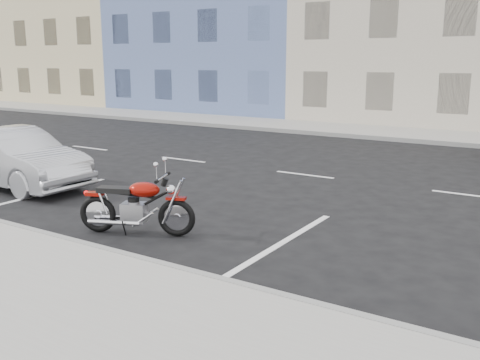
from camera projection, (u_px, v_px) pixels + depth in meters
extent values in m
plane|color=black|center=(381.00, 184.00, 12.77)|extent=(120.00, 120.00, 0.00)
cube|color=gray|center=(330.00, 129.00, 22.53)|extent=(80.00, 3.40, 0.15)
cube|color=gray|center=(313.00, 133.00, 21.13)|extent=(80.00, 0.12, 0.16)
cube|color=#C9B78A|center=(104.00, 16.00, 38.49)|extent=(12.00, 12.00, 12.00)
cube|color=#B8AE99|center=(454.00, 0.00, 25.97)|extent=(12.00, 12.00, 11.50)
torus|color=black|center=(219.00, 221.00, 8.82)|extent=(0.63, 0.35, 0.64)
torus|color=black|center=(138.00, 217.00, 9.04)|extent=(0.63, 0.35, 0.64)
cube|color=#7E0B04|center=(219.00, 201.00, 8.75)|extent=(0.35, 0.24, 0.05)
cube|color=#7E0B04|center=(135.00, 196.00, 8.97)|extent=(0.33, 0.25, 0.06)
cube|color=gray|center=(175.00, 215.00, 8.93)|extent=(0.48, 0.42, 0.33)
ellipsoid|color=#7E0B04|center=(186.00, 192.00, 8.81)|extent=(0.62, 0.51, 0.26)
cube|color=black|center=(156.00, 192.00, 8.89)|extent=(0.65, 0.46, 0.09)
cylinder|color=silver|center=(205.00, 180.00, 8.71)|extent=(0.30, 0.63, 0.03)
sphere|color=silver|center=(213.00, 192.00, 8.73)|extent=(0.16, 0.16, 0.16)
cylinder|color=silver|center=(155.00, 225.00, 8.88)|extent=(0.87, 0.43, 0.08)
cylinder|color=silver|center=(160.00, 221.00, 9.14)|extent=(0.87, 0.43, 0.08)
cylinder|color=silver|center=(216.00, 204.00, 8.76)|extent=(0.36, 0.18, 0.76)
cylinder|color=black|center=(188.00, 206.00, 8.86)|extent=(0.73, 0.35, 0.47)
imported|color=#ADAFB5|center=(13.00, 158.00, 12.40)|extent=(4.17, 1.55, 1.36)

